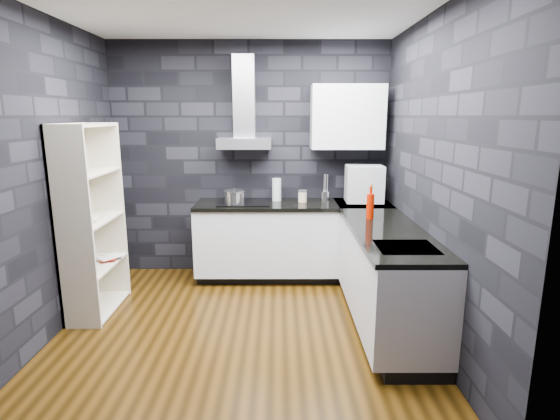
{
  "coord_description": "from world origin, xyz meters",
  "views": [
    {
      "loc": [
        0.34,
        -3.55,
        1.87
      ],
      "look_at": [
        0.35,
        0.45,
        1.0
      ],
      "focal_mm": 28.0,
      "sensor_mm": 36.0,
      "label": 1
    }
  ],
  "objects_px": {
    "pot": "(234,198)",
    "red_bottle": "(370,206)",
    "storage_jar": "(302,197)",
    "glass_vase": "(277,190)",
    "fruit_bowl": "(85,220)",
    "utensil_crock": "(325,197)",
    "appliance_garage": "(364,184)",
    "bookshelf": "(92,221)"
  },
  "relations": [
    {
      "from": "pot",
      "to": "red_bottle",
      "type": "bearing_deg",
      "value": -26.63
    },
    {
      "from": "storage_jar",
      "to": "red_bottle",
      "type": "height_order",
      "value": "red_bottle"
    },
    {
      "from": "glass_vase",
      "to": "storage_jar",
      "type": "distance_m",
      "value": 0.31
    },
    {
      "from": "red_bottle",
      "to": "fruit_bowl",
      "type": "height_order",
      "value": "red_bottle"
    },
    {
      "from": "utensil_crock",
      "to": "appliance_garage",
      "type": "height_order",
      "value": "appliance_garage"
    },
    {
      "from": "glass_vase",
      "to": "appliance_garage",
      "type": "height_order",
      "value": "appliance_garage"
    },
    {
      "from": "storage_jar",
      "to": "appliance_garage",
      "type": "height_order",
      "value": "appliance_garage"
    },
    {
      "from": "red_bottle",
      "to": "pot",
      "type": "bearing_deg",
      "value": 153.37
    },
    {
      "from": "glass_vase",
      "to": "fruit_bowl",
      "type": "bearing_deg",
      "value": -147.08
    },
    {
      "from": "pot",
      "to": "glass_vase",
      "type": "distance_m",
      "value": 0.52
    },
    {
      "from": "glass_vase",
      "to": "bookshelf",
      "type": "xyz_separation_m",
      "value": [
        -1.73,
        -0.99,
        -0.13
      ]
    },
    {
      "from": "storage_jar",
      "to": "fruit_bowl",
      "type": "height_order",
      "value": "storage_jar"
    },
    {
      "from": "red_bottle",
      "to": "bookshelf",
      "type": "distance_m",
      "value": 2.63
    },
    {
      "from": "red_bottle",
      "to": "bookshelf",
      "type": "xyz_separation_m",
      "value": [
        -2.63,
        -0.08,
        -0.12
      ]
    },
    {
      "from": "storage_jar",
      "to": "bookshelf",
      "type": "bearing_deg",
      "value": -155.87
    },
    {
      "from": "appliance_garage",
      "to": "bookshelf",
      "type": "relative_size",
      "value": 0.22
    },
    {
      "from": "fruit_bowl",
      "to": "pot",
      "type": "bearing_deg",
      "value": 35.36
    },
    {
      "from": "storage_jar",
      "to": "pot",
      "type": "bearing_deg",
      "value": -169.3
    },
    {
      "from": "appliance_garage",
      "to": "glass_vase",
      "type": "bearing_deg",
      "value": 171.75
    },
    {
      "from": "storage_jar",
      "to": "fruit_bowl",
      "type": "bearing_deg",
      "value": -152.81
    },
    {
      "from": "appliance_garage",
      "to": "fruit_bowl",
      "type": "height_order",
      "value": "appliance_garage"
    },
    {
      "from": "utensil_crock",
      "to": "storage_jar",
      "type": "bearing_deg",
      "value": 179.47
    },
    {
      "from": "glass_vase",
      "to": "storage_jar",
      "type": "height_order",
      "value": "glass_vase"
    },
    {
      "from": "storage_jar",
      "to": "bookshelf",
      "type": "height_order",
      "value": "bookshelf"
    },
    {
      "from": "storage_jar",
      "to": "glass_vase",
      "type": "bearing_deg",
      "value": 164.79
    },
    {
      "from": "storage_jar",
      "to": "red_bottle",
      "type": "xyz_separation_m",
      "value": [
        0.6,
        -0.83,
        0.06
      ]
    },
    {
      "from": "storage_jar",
      "to": "utensil_crock",
      "type": "distance_m",
      "value": 0.26
    },
    {
      "from": "glass_vase",
      "to": "fruit_bowl",
      "type": "relative_size",
      "value": 1.15
    },
    {
      "from": "glass_vase",
      "to": "pot",
      "type": "bearing_deg",
      "value": -154.39
    },
    {
      "from": "glass_vase",
      "to": "utensil_crock",
      "type": "bearing_deg",
      "value": -8.48
    },
    {
      "from": "pot",
      "to": "utensil_crock",
      "type": "xyz_separation_m",
      "value": [
        1.02,
        0.14,
        -0.02
      ]
    },
    {
      "from": "utensil_crock",
      "to": "appliance_garage",
      "type": "relative_size",
      "value": 0.3
    },
    {
      "from": "utensil_crock",
      "to": "fruit_bowl",
      "type": "distance_m",
      "value": 2.51
    },
    {
      "from": "bookshelf",
      "to": "fruit_bowl",
      "type": "bearing_deg",
      "value": -89.09
    },
    {
      "from": "utensil_crock",
      "to": "appliance_garage",
      "type": "distance_m",
      "value": 0.46
    },
    {
      "from": "pot",
      "to": "fruit_bowl",
      "type": "distance_m",
      "value": 1.55
    },
    {
      "from": "storage_jar",
      "to": "appliance_garage",
      "type": "distance_m",
      "value": 0.71
    },
    {
      "from": "appliance_garage",
      "to": "bookshelf",
      "type": "bearing_deg",
      "value": -161.31
    },
    {
      "from": "pot",
      "to": "storage_jar",
      "type": "relative_size",
      "value": 1.83
    },
    {
      "from": "glass_vase",
      "to": "fruit_bowl",
      "type": "xyz_separation_m",
      "value": [
        -1.73,
        -1.12,
        -0.09
      ]
    },
    {
      "from": "pot",
      "to": "glass_vase",
      "type": "xyz_separation_m",
      "value": [
        0.47,
        0.22,
        0.05
      ]
    },
    {
      "from": "bookshelf",
      "to": "fruit_bowl",
      "type": "xyz_separation_m",
      "value": [
        0.0,
        -0.13,
        0.04
      ]
    }
  ]
}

